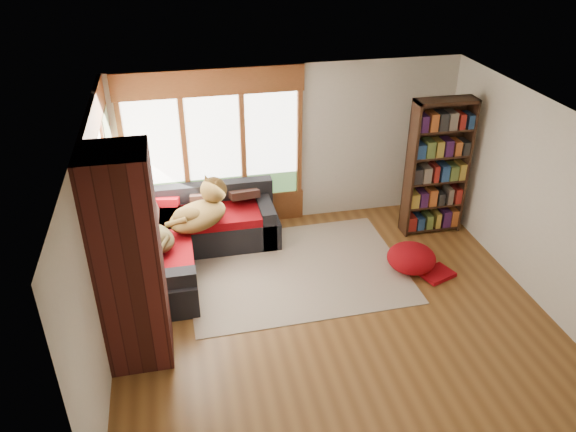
{
  "coord_description": "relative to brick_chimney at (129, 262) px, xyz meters",
  "views": [
    {
      "loc": [
        -1.76,
        -5.63,
        4.71
      ],
      "look_at": [
        -0.38,
        0.88,
        0.95
      ],
      "focal_mm": 35.0,
      "sensor_mm": 36.0,
      "label": 1
    }
  ],
  "objects": [
    {
      "name": "dog_tan",
      "position": [
        0.9,
        1.92,
        -0.48
      ],
      "size": [
        1.13,
        1.09,
        0.56
      ],
      "rotation": [
        0.0,
        0.0,
        0.72
      ],
      "color": "brown",
      "rests_on": "sectional_sofa"
    },
    {
      "name": "dog_brindle",
      "position": [
        0.18,
        1.51,
        -0.54
      ],
      "size": [
        0.77,
        0.91,
        0.44
      ],
      "rotation": [
        0.0,
        0.0,
        1.99
      ],
      "color": "#372B19",
      "rests_on": "sectional_sofa"
    },
    {
      "name": "bookshelf",
      "position": [
        4.54,
        1.96,
        -0.2
      ],
      "size": [
        0.94,
        0.31,
        2.19
      ],
      "color": "#351D11",
      "rests_on": "ground"
    },
    {
      "name": "wall_right",
      "position": [
        5.15,
        0.35,
        0.0
      ],
      "size": [
        0.04,
        5.0,
        2.6
      ],
      "primitive_type": "cube",
      "color": "silver",
      "rests_on": "ground"
    },
    {
      "name": "windows_back",
      "position": [
        1.2,
        2.82,
        0.05
      ],
      "size": [
        2.82,
        0.1,
        1.9
      ],
      "color": "brown",
      "rests_on": "wall_back"
    },
    {
      "name": "pouf",
      "position": [
        3.8,
        0.96,
        -1.1
      ],
      "size": [
        0.81,
        0.81,
        0.38
      ],
      "primitive_type": "ellipsoid",
      "rotation": [
        0.0,
        0.0,
        -0.16
      ],
      "color": "#9F070D",
      "rests_on": "area_rug"
    },
    {
      "name": "wall_left",
      "position": [
        -0.35,
        0.35,
        0.0
      ],
      "size": [
        0.04,
        5.0,
        2.6
      ],
      "primitive_type": "cube",
      "color": "silver",
      "rests_on": "ground"
    },
    {
      "name": "sectional_sofa",
      "position": [
        0.45,
        2.05,
        -1.0
      ],
      "size": [
        2.2,
        2.2,
        0.8
      ],
      "rotation": [
        0.0,
        0.0,
        0.01
      ],
      "color": "black",
      "rests_on": "ground"
    },
    {
      "name": "wall_front",
      "position": [
        2.4,
        -2.15,
        0.0
      ],
      "size": [
        5.5,
        0.04,
        2.6
      ],
      "primitive_type": "cube",
      "color": "silver",
      "rests_on": "ground"
    },
    {
      "name": "throw_pillows",
      "position": [
        0.48,
        2.2,
        -0.53
      ],
      "size": [
        1.98,
        1.68,
        0.45
      ],
      "color": "#321D18",
      "rests_on": "sectional_sofa"
    },
    {
      "name": "roller_blind",
      "position": [
        -0.29,
        2.38,
        0.45
      ],
      "size": [
        0.03,
        0.72,
        0.9
      ],
      "primitive_type": "cube",
      "color": "gray",
      "rests_on": "wall_left"
    },
    {
      "name": "wall_back",
      "position": [
        2.4,
        2.85,
        0.0
      ],
      "size": [
        5.5,
        0.04,
        2.6
      ],
      "primitive_type": "cube",
      "color": "silver",
      "rests_on": "ground"
    },
    {
      "name": "windows_left",
      "position": [
        -0.32,
        1.55,
        0.05
      ],
      "size": [
        0.1,
        2.62,
        1.9
      ],
      "color": "brown",
      "rests_on": "wall_left"
    },
    {
      "name": "area_rug",
      "position": [
        2.15,
        1.3,
        -1.29
      ],
      "size": [
        3.16,
        2.44,
        0.01
      ],
      "primitive_type": "cube",
      "rotation": [
        0.0,
        0.0,
        0.02
      ],
      "color": "silver",
      "rests_on": "ground"
    },
    {
      "name": "brick_chimney",
      "position": [
        0.0,
        0.0,
        0.0
      ],
      "size": [
        0.7,
        0.7,
        2.6
      ],
      "primitive_type": "cube",
      "color": "#471914",
      "rests_on": "ground"
    },
    {
      "name": "floor",
      "position": [
        2.4,
        0.35,
        -1.3
      ],
      "size": [
        5.5,
        5.5,
        0.0
      ],
      "primitive_type": "plane",
      "color": "brown",
      "rests_on": "ground"
    },
    {
      "name": "ceiling",
      "position": [
        2.4,
        0.35,
        1.3
      ],
      "size": [
        5.5,
        5.5,
        0.0
      ],
      "primitive_type": "plane",
      "color": "white"
    }
  ]
}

